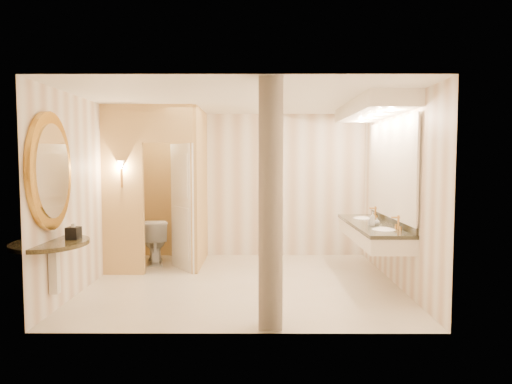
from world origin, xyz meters
TOP-DOWN VIEW (x-y plane):
  - floor at (0.00, 0.00)m, footprint 4.50×4.50m
  - ceiling at (0.00, 0.00)m, footprint 4.50×4.50m
  - wall_back at (0.00, 2.00)m, footprint 4.50×0.02m
  - wall_front at (0.00, -2.00)m, footprint 4.50×0.02m
  - wall_left at (-2.25, 0.00)m, footprint 0.02×4.00m
  - wall_right at (2.25, 0.00)m, footprint 0.02×4.00m
  - toilet_closet at (-1.13, 0.96)m, footprint 1.50×1.55m
  - wall_sconce at (-1.93, 0.43)m, footprint 0.14×0.14m
  - vanity at (1.98, 0.15)m, footprint 0.75×2.47m
  - console_shelf at (-2.21, -1.40)m, footprint 1.06×1.06m
  - pillar at (0.35, -1.80)m, footprint 0.26×0.26m
  - tissue_box at (-2.01, -1.25)m, footprint 0.16×0.16m
  - toilet at (-1.62, 1.30)m, footprint 0.61×0.86m
  - soap_bottle_a at (1.86, -0.06)m, footprint 0.06×0.06m
  - soap_bottle_b at (1.98, -0.01)m, footprint 0.09×0.09m
  - soap_bottle_c at (1.88, -0.11)m, footprint 0.09×0.09m

SIDE VIEW (x-z plane):
  - floor at x=0.00m, z-range 0.00..0.00m
  - toilet at x=-1.62m, z-range 0.00..0.79m
  - soap_bottle_b at x=1.98m, z-range 0.88..0.98m
  - soap_bottle_a at x=1.86m, z-range 0.88..1.01m
  - tissue_box at x=-2.01m, z-range 0.88..1.02m
  - soap_bottle_c at x=1.88m, z-range 0.88..1.08m
  - console_shelf at x=-2.21m, z-range 0.36..2.34m
  - wall_back at x=0.00m, z-range 0.00..2.70m
  - wall_front at x=0.00m, z-range 0.00..2.70m
  - wall_left at x=-2.25m, z-range 0.00..2.70m
  - wall_right at x=2.25m, z-range 0.00..2.70m
  - pillar at x=0.35m, z-range 0.00..2.70m
  - toilet_closet at x=-1.13m, z-range 0.04..2.74m
  - vanity at x=1.98m, z-range 0.58..2.67m
  - wall_sconce at x=-1.93m, z-range 1.52..1.94m
  - ceiling at x=0.00m, z-range 2.70..2.70m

